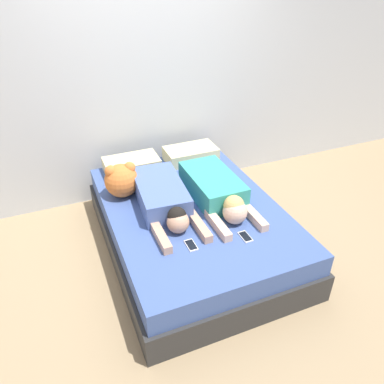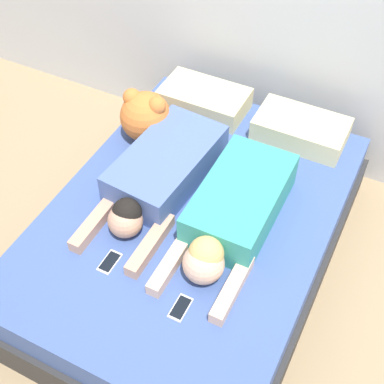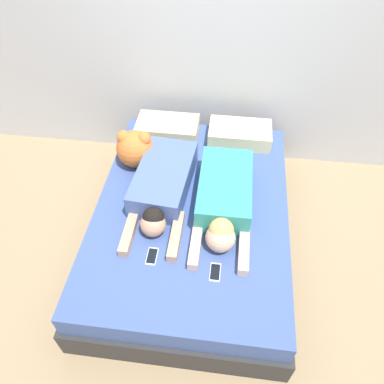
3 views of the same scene
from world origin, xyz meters
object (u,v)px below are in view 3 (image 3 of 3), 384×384
object	(u,v)px
person_left	(162,186)
plush_toy	(135,148)
pillow_head_right	(240,134)
pillow_head_left	(168,128)
person_right	(224,199)
cell_phone_right	(215,272)
cell_phone_left	(152,256)
bed	(192,224)

from	to	relation	value
person_left	plush_toy	bearing A→B (deg)	129.51
pillow_head_right	pillow_head_left	bearing A→B (deg)	180.00
pillow_head_left	person_right	world-z (taller)	person_right
cell_phone_right	person_right	bearing A→B (deg)	88.53
pillow_head_left	cell_phone_right	world-z (taller)	pillow_head_left
person_right	cell_phone_left	bearing A→B (deg)	-132.87
bed	pillow_head_left	distance (m)	0.94
pillow_head_right	person_right	bearing A→B (deg)	-96.09
bed	person_left	size ratio (longest dim) A/B	1.97
cell_phone_right	bed	bearing A→B (deg)	111.67
person_right	bed	bearing A→B (deg)	178.21
person_right	cell_phone_right	size ratio (longest dim) A/B	7.31
person_right	plush_toy	size ratio (longest dim) A/B	3.13
bed	person_left	distance (m)	0.42
cell_phone_left	pillow_head_right	bearing A→B (deg)	67.73
bed	pillow_head_right	size ratio (longest dim) A/B	3.80
pillow_head_right	plush_toy	distance (m)	0.95
person_left	cell_phone_left	distance (m)	0.58
person_right	cell_phone_right	world-z (taller)	person_right
person_right	cell_phone_right	distance (m)	0.57
cell_phone_left	plush_toy	distance (m)	0.98
pillow_head_left	person_left	world-z (taller)	person_left
cell_phone_left	pillow_head_left	bearing A→B (deg)	94.94
plush_toy	pillow_head_left	bearing A→B (deg)	64.38
pillow_head_right	person_right	distance (m)	0.84
pillow_head_left	pillow_head_right	bearing A→B (deg)	0.00
pillow_head_right	person_left	distance (m)	0.95
pillow_head_right	cell_phone_left	world-z (taller)	pillow_head_right
person_right	cell_phone_right	bearing A→B (deg)	-91.47
person_right	cell_phone_left	size ratio (longest dim) A/B	7.31
plush_toy	person_left	bearing A→B (deg)	-50.49
pillow_head_left	person_left	bearing A→B (deg)	-83.35
pillow_head_left	cell_phone_left	bearing A→B (deg)	-85.06
pillow_head_right	person_right	xyz separation A→B (m)	(-0.09, -0.84, 0.04)
person_left	person_right	xyz separation A→B (m)	(0.48, -0.08, 0.01)
pillow_head_left	pillow_head_right	distance (m)	0.66
pillow_head_left	person_left	xyz separation A→B (m)	(0.09, -0.76, 0.03)
person_right	plush_toy	world-z (taller)	plush_toy
plush_toy	bed	bearing A→B (deg)	-38.61
bed	person_right	xyz separation A→B (m)	(0.24, -0.01, 0.34)
pillow_head_right	cell_phone_right	size ratio (longest dim) A/B	3.96
person_right	pillow_head_left	bearing A→B (deg)	124.18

